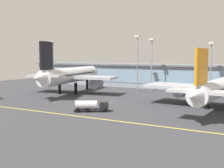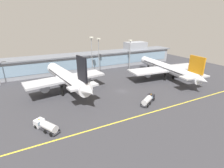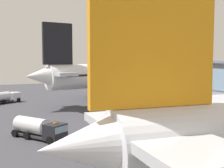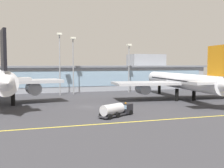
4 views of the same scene
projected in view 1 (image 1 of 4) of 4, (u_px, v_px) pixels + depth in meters
name	position (u px, v px, depth m)	size (l,w,h in m)	color
ground_plane	(110.00, 102.00, 88.44)	(182.89, 182.89, 0.00)	#38383D
taxiway_centreline_stripe	(67.00, 115.00, 69.18)	(146.31, 0.50, 0.01)	yellow
terminal_building	(162.00, 75.00, 126.22)	(133.64, 14.00, 15.97)	#9399A3
airliner_near_left	(71.00, 75.00, 107.58)	(36.16, 48.01, 19.12)	black
airliner_near_right	(221.00, 87.00, 77.30)	(44.30, 53.91, 16.14)	black
fuel_tanker_truck	(92.00, 106.00, 73.24)	(9.00, 6.74, 2.90)	black
apron_light_mast_west	(211.00, 59.00, 103.76)	(1.80, 1.80, 19.53)	gray
apron_light_mast_centre	(53.00, 56.00, 141.57)	(1.80, 1.80, 21.78)	gray
apron_light_mast_east	(152.00, 56.00, 113.75)	(1.80, 1.80, 21.52)	gray
apron_light_mast_far_east	(137.00, 55.00, 114.15)	(1.80, 1.80, 22.64)	gray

